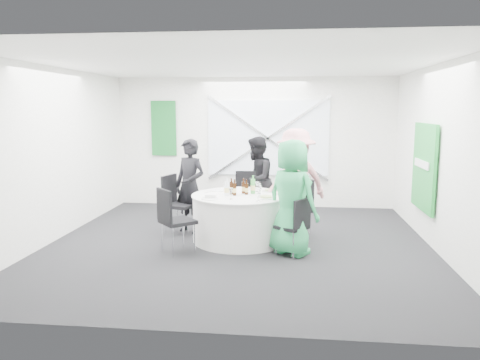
# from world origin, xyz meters

# --- Properties ---
(floor) EXTENTS (6.00, 6.00, 0.00)m
(floor) POSITION_xyz_m (0.00, 0.00, 0.00)
(floor) COLOR black
(floor) RESTS_ON ground
(ceiling) EXTENTS (6.00, 6.00, 0.00)m
(ceiling) POSITION_xyz_m (0.00, 0.00, 2.80)
(ceiling) COLOR white
(ceiling) RESTS_ON wall_back
(wall_back) EXTENTS (6.00, 0.00, 6.00)m
(wall_back) POSITION_xyz_m (0.00, 3.00, 1.40)
(wall_back) COLOR silver
(wall_back) RESTS_ON floor
(wall_front) EXTENTS (6.00, 0.00, 6.00)m
(wall_front) POSITION_xyz_m (0.00, -3.00, 1.40)
(wall_front) COLOR silver
(wall_front) RESTS_ON floor
(wall_left) EXTENTS (0.00, 6.00, 6.00)m
(wall_left) POSITION_xyz_m (-3.00, 0.00, 1.40)
(wall_left) COLOR silver
(wall_left) RESTS_ON floor
(wall_right) EXTENTS (0.00, 6.00, 6.00)m
(wall_right) POSITION_xyz_m (3.00, 0.00, 1.40)
(wall_right) COLOR silver
(wall_right) RESTS_ON floor
(window_panel) EXTENTS (2.60, 0.03, 1.60)m
(window_panel) POSITION_xyz_m (0.30, 2.96, 1.50)
(window_panel) COLOR silver
(window_panel) RESTS_ON wall_back
(window_brace_a) EXTENTS (2.63, 0.05, 1.84)m
(window_brace_a) POSITION_xyz_m (0.30, 2.92, 1.50)
(window_brace_a) COLOR silver
(window_brace_a) RESTS_ON window_panel
(window_brace_b) EXTENTS (2.63, 0.05, 1.84)m
(window_brace_b) POSITION_xyz_m (0.30, 2.92, 1.50)
(window_brace_b) COLOR silver
(window_brace_b) RESTS_ON window_panel
(green_banner) EXTENTS (0.55, 0.04, 1.20)m
(green_banner) POSITION_xyz_m (-2.00, 2.95, 1.70)
(green_banner) COLOR #136325
(green_banner) RESTS_ON wall_back
(green_sign) EXTENTS (0.05, 1.20, 1.40)m
(green_sign) POSITION_xyz_m (2.94, 0.60, 1.20)
(green_sign) COLOR #1A9131
(green_sign) RESTS_ON wall_right
(banquet_table) EXTENTS (1.56, 1.56, 0.76)m
(banquet_table) POSITION_xyz_m (0.00, 0.20, 0.38)
(banquet_table) COLOR silver
(banquet_table) RESTS_ON floor
(chair_back) EXTENTS (0.45, 0.46, 0.98)m
(chair_back) POSITION_xyz_m (-0.01, 1.34, 0.58)
(chair_back) COLOR black
(chair_back) RESTS_ON floor
(chair_back_left) EXTENTS (0.58, 0.58, 1.00)m
(chair_back_left) POSITION_xyz_m (-1.16, 0.59, 0.59)
(chair_back_left) COLOR black
(chair_back_left) RESTS_ON floor
(chair_back_right) EXTENTS (0.57, 0.57, 0.99)m
(chair_back_right) POSITION_xyz_m (0.99, 0.52, 0.58)
(chair_back_right) COLOR black
(chair_back_right) RESTS_ON floor
(chair_front_right) EXTENTS (0.55, 0.55, 0.86)m
(chair_front_right) POSITION_xyz_m (0.90, -0.50, 0.50)
(chair_front_right) COLOR black
(chair_front_right) RESTS_ON floor
(chair_front_left) EXTENTS (0.63, 0.63, 0.98)m
(chair_front_left) POSITION_xyz_m (-0.91, -0.61, 0.58)
(chair_front_left) COLOR black
(chair_front_left) RESTS_ON floor
(person_man_back_left) EXTENTS (0.70, 0.61, 1.62)m
(person_man_back_left) POSITION_xyz_m (-0.92, 0.66, 0.81)
(person_man_back_left) COLOR black
(person_man_back_left) RESTS_ON floor
(person_man_back) EXTENTS (0.53, 0.84, 1.62)m
(person_man_back) POSITION_xyz_m (0.16, 1.47, 0.81)
(person_man_back) COLOR black
(person_man_back) RESTS_ON floor
(person_woman_pink) EXTENTS (1.28, 1.05, 1.81)m
(person_woman_pink) POSITION_xyz_m (0.89, 0.71, 0.90)
(person_woman_pink) COLOR pink
(person_woman_pink) RESTS_ON floor
(person_woman_green) EXTENTS (0.99, 0.93, 1.70)m
(person_woman_green) POSITION_xyz_m (0.83, -0.41, 0.85)
(person_woman_green) COLOR #2BA05C
(person_woman_green) RESTS_ON floor
(plate_back) EXTENTS (0.28, 0.28, 0.01)m
(plate_back) POSITION_xyz_m (0.08, 0.75, 0.77)
(plate_back) COLOR white
(plate_back) RESTS_ON banquet_table
(plate_back_left) EXTENTS (0.28, 0.28, 0.01)m
(plate_back_left) POSITION_xyz_m (-0.40, 0.53, 0.77)
(plate_back_left) COLOR white
(plate_back_left) RESTS_ON banquet_table
(plate_back_right) EXTENTS (0.25, 0.25, 0.04)m
(plate_back_right) POSITION_xyz_m (0.46, 0.54, 0.78)
(plate_back_right) COLOR white
(plate_back_right) RESTS_ON banquet_table
(plate_front_right) EXTENTS (0.29, 0.29, 0.04)m
(plate_front_right) POSITION_xyz_m (0.43, -0.06, 0.78)
(plate_front_right) COLOR white
(plate_front_right) RESTS_ON banquet_table
(plate_front_left) EXTENTS (0.26, 0.26, 0.01)m
(plate_front_left) POSITION_xyz_m (-0.42, -0.22, 0.77)
(plate_front_left) COLOR white
(plate_front_left) RESTS_ON banquet_table
(napkin) EXTENTS (0.18, 0.12, 0.05)m
(napkin) POSITION_xyz_m (-0.42, -0.16, 0.80)
(napkin) COLOR silver
(napkin) RESTS_ON plate_front_left
(beer_bottle_a) EXTENTS (0.06, 0.06, 0.27)m
(beer_bottle_a) POSITION_xyz_m (-0.14, 0.22, 0.86)
(beer_bottle_a) COLOR #3A1B0A
(beer_bottle_a) RESTS_ON banquet_table
(beer_bottle_b) EXTENTS (0.06, 0.06, 0.25)m
(beer_bottle_b) POSITION_xyz_m (0.04, 0.31, 0.86)
(beer_bottle_b) COLOR #3A1B0A
(beer_bottle_b) RESTS_ON banquet_table
(beer_bottle_c) EXTENTS (0.06, 0.06, 0.24)m
(beer_bottle_c) POSITION_xyz_m (0.10, 0.23, 0.85)
(beer_bottle_c) COLOR #3A1B0A
(beer_bottle_c) RESTS_ON banquet_table
(beer_bottle_d) EXTENTS (0.06, 0.06, 0.26)m
(beer_bottle_d) POSITION_xyz_m (-0.08, 0.13, 0.86)
(beer_bottle_d) COLOR #3A1B0A
(beer_bottle_d) RESTS_ON banquet_table
(green_water_bottle) EXTENTS (0.08, 0.08, 0.30)m
(green_water_bottle) POSITION_xyz_m (0.20, 0.33, 0.88)
(green_water_bottle) COLOR green
(green_water_bottle) RESTS_ON banquet_table
(clear_water_bottle) EXTENTS (0.08, 0.08, 0.28)m
(clear_water_bottle) POSITION_xyz_m (-0.20, 0.10, 0.87)
(clear_water_bottle) COLOR white
(clear_water_bottle) RESTS_ON banquet_table
(wine_glass_a) EXTENTS (0.07, 0.07, 0.17)m
(wine_glass_a) POSITION_xyz_m (0.33, 0.05, 0.88)
(wine_glass_a) COLOR white
(wine_glass_a) RESTS_ON banquet_table
(wine_glass_b) EXTENTS (0.07, 0.07, 0.17)m
(wine_glass_b) POSITION_xyz_m (0.30, 0.35, 0.88)
(wine_glass_b) COLOR white
(wine_glass_b) RESTS_ON banquet_table
(wine_glass_c) EXTENTS (0.07, 0.07, 0.17)m
(wine_glass_c) POSITION_xyz_m (0.33, 0.11, 0.88)
(wine_glass_c) COLOR white
(wine_glass_c) RESTS_ON banquet_table
(wine_glass_d) EXTENTS (0.07, 0.07, 0.17)m
(wine_glass_d) POSITION_xyz_m (-0.10, -0.18, 0.88)
(wine_glass_d) COLOR white
(wine_glass_d) RESTS_ON banquet_table
(wine_glass_e) EXTENTS (0.07, 0.07, 0.17)m
(wine_glass_e) POSITION_xyz_m (0.25, 0.53, 0.88)
(wine_glass_e) COLOR white
(wine_glass_e) RESTS_ON banquet_table
(fork_a) EXTENTS (0.09, 0.14, 0.01)m
(fork_a) POSITION_xyz_m (0.56, 0.32, 0.76)
(fork_a) COLOR silver
(fork_a) RESTS_ON banquet_table
(knife_a) EXTENTS (0.08, 0.14, 0.01)m
(knife_a) POSITION_xyz_m (0.43, 0.59, 0.76)
(knife_a) COLOR silver
(knife_a) RESTS_ON banquet_table
(fork_b) EXTENTS (0.15, 0.02, 0.01)m
(fork_b) POSITION_xyz_m (0.20, 0.74, 0.76)
(fork_b) COLOR silver
(fork_b) RESTS_ON banquet_table
(knife_b) EXTENTS (0.15, 0.03, 0.01)m
(knife_b) POSITION_xyz_m (-0.21, 0.74, 0.76)
(knife_b) COLOR silver
(knife_b) RESTS_ON banquet_table
(fork_c) EXTENTS (0.08, 0.14, 0.01)m
(fork_c) POSITION_xyz_m (-0.41, 0.61, 0.76)
(fork_c) COLOR silver
(fork_c) RESTS_ON banquet_table
(knife_c) EXTENTS (0.09, 0.14, 0.01)m
(knife_c) POSITION_xyz_m (-0.56, 0.34, 0.76)
(knife_c) COLOR silver
(knife_c) RESTS_ON banquet_table
(fork_d) EXTENTS (0.10, 0.13, 0.01)m
(fork_d) POSITION_xyz_m (0.35, -0.26, 0.76)
(fork_d) COLOR silver
(fork_d) RESTS_ON banquet_table
(knife_d) EXTENTS (0.11, 0.12, 0.01)m
(knife_d) POSITION_xyz_m (0.53, -0.03, 0.76)
(knife_d) COLOR silver
(knife_d) RESTS_ON banquet_table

